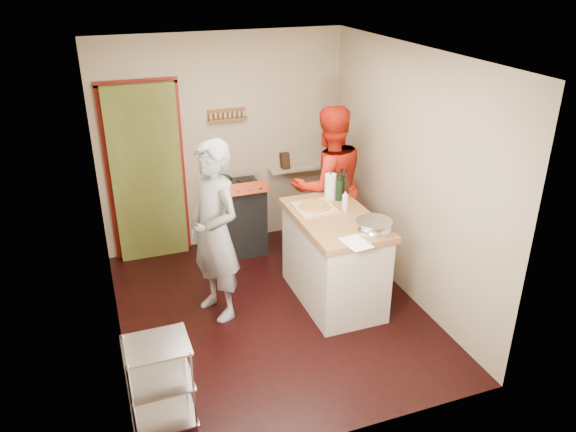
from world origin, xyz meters
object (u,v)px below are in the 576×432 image
object	(u,v)px
island	(334,256)
stove	(237,217)
wire_shelving	(160,382)
person_stripe	(215,232)
person_red	(328,186)

from	to	relation	value
island	stove	bearing A→B (deg)	114.74
wire_shelving	island	world-z (taller)	island
island	person_stripe	size ratio (longest dim) A/B	0.76
stove	person_stripe	world-z (taller)	person_stripe
stove	island	distance (m)	1.56
island	person_red	world-z (taller)	person_red
wire_shelving	person_stripe	distance (m)	1.66
wire_shelving	person_red	xyz separation A→B (m)	(2.28, 2.06, 0.50)
wire_shelving	person_red	distance (m)	3.12
person_red	person_stripe	bearing A→B (deg)	22.45
island	person_red	xyz separation A→B (m)	(0.30, 0.86, 0.43)
person_stripe	person_red	distance (m)	1.65
wire_shelving	person_stripe	size ratio (longest dim) A/B	0.44
stove	wire_shelving	distance (m)	2.94
stove	wire_shelving	xyz separation A→B (m)	(-1.33, -2.62, -0.01)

